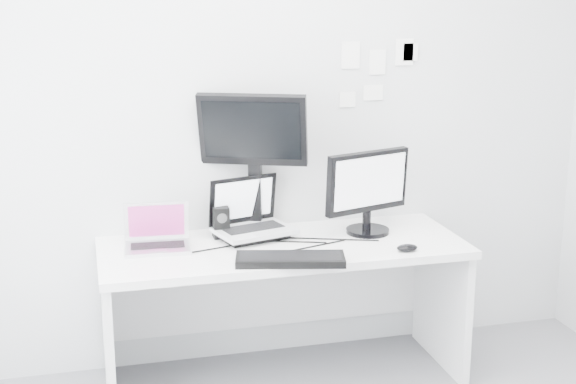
% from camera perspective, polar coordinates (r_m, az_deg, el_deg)
% --- Properties ---
extents(back_wall, '(3.60, 0.00, 3.60)m').
position_cam_1_polar(back_wall, '(4.20, -1.52, 5.83)').
color(back_wall, '#B9BCBE').
rests_on(back_wall, ground).
extents(desk, '(1.80, 0.70, 0.73)m').
position_cam_1_polar(desk, '(4.13, -0.34, -8.51)').
color(desk, white).
rests_on(desk, ground).
extents(macbook, '(0.33, 0.26, 0.23)m').
position_cam_1_polar(macbook, '(3.93, -9.22, -2.44)').
color(macbook, silver).
rests_on(macbook, desk).
extents(speaker, '(0.10, 0.10, 0.16)m').
position_cam_1_polar(speaker, '(4.10, -4.76, -2.13)').
color(speaker, black).
rests_on(speaker, desk).
extents(dell_laptop, '(0.44, 0.38, 0.31)m').
position_cam_1_polar(dell_laptop, '(4.05, -2.41, -1.20)').
color(dell_laptop, silver).
rests_on(dell_laptop, desk).
extents(rear_monitor, '(0.58, 0.39, 0.75)m').
position_cam_1_polar(rear_monitor, '(4.12, -2.43, 2.18)').
color(rear_monitor, black).
rests_on(rear_monitor, desk).
extents(samsung_monitor, '(0.53, 0.36, 0.44)m').
position_cam_1_polar(samsung_monitor, '(4.15, 5.70, 0.06)').
color(samsung_monitor, black).
rests_on(samsung_monitor, desk).
extents(keyboard, '(0.53, 0.29, 0.03)m').
position_cam_1_polar(keyboard, '(3.74, 0.16, -4.77)').
color(keyboard, black).
rests_on(keyboard, desk).
extents(mouse, '(0.11, 0.07, 0.03)m').
position_cam_1_polar(mouse, '(3.94, 8.39, -3.91)').
color(mouse, black).
rests_on(mouse, desk).
extents(wall_note_0, '(0.10, 0.00, 0.14)m').
position_cam_1_polar(wall_note_0, '(4.28, 4.44, 9.60)').
color(wall_note_0, white).
rests_on(wall_note_0, back_wall).
extents(wall_note_1, '(0.09, 0.00, 0.13)m').
position_cam_1_polar(wall_note_1, '(4.34, 6.33, 9.08)').
color(wall_note_1, white).
rests_on(wall_note_1, back_wall).
extents(wall_note_2, '(0.10, 0.00, 0.14)m').
position_cam_1_polar(wall_note_2, '(4.39, 8.21, 9.74)').
color(wall_note_2, white).
rests_on(wall_note_2, back_wall).
extents(wall_note_3, '(0.11, 0.00, 0.08)m').
position_cam_1_polar(wall_note_3, '(4.35, 6.02, 6.98)').
color(wall_note_3, white).
rests_on(wall_note_3, back_wall).
extents(wall_note_4, '(0.09, 0.00, 0.08)m').
position_cam_1_polar(wall_note_4, '(4.30, 4.21, 6.53)').
color(wall_note_4, white).
rests_on(wall_note_4, back_wall).
extents(wall_note_5, '(0.08, 0.00, 0.09)m').
position_cam_1_polar(wall_note_5, '(4.40, 8.64, 9.73)').
color(wall_note_5, white).
rests_on(wall_note_5, back_wall).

